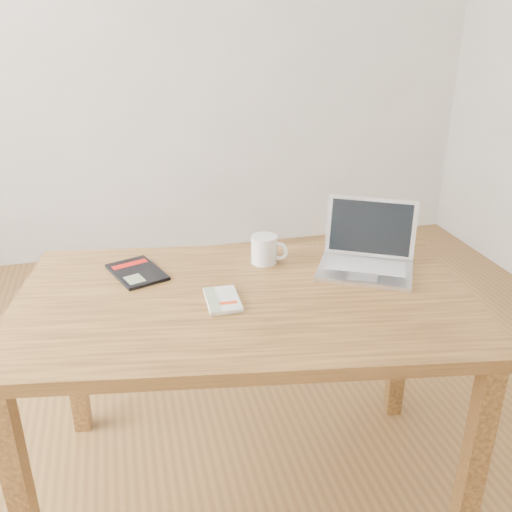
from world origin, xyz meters
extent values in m
plane|color=brown|center=(0.00, 0.00, 0.00)|extent=(4.00, 4.00, 0.00)
cube|color=silver|center=(0.00, 2.00, 1.35)|extent=(4.00, 0.04, 2.70)
cube|color=brown|center=(0.00, -0.16, 0.73)|extent=(1.49, 1.00, 0.04)
cube|color=brown|center=(-0.68, -0.39, 0.35)|extent=(0.07, 0.07, 0.71)
cube|color=brown|center=(0.57, -0.59, 0.35)|extent=(0.07, 0.07, 0.71)
cube|color=brown|center=(-0.57, 0.28, 0.35)|extent=(0.07, 0.07, 0.71)
cube|color=brown|center=(0.68, 0.07, 0.35)|extent=(0.07, 0.07, 0.71)
cube|color=silver|center=(-0.07, -0.18, 0.76)|extent=(0.10, 0.16, 0.01)
cube|color=white|center=(-0.07, -0.18, 0.76)|extent=(0.10, 0.16, 0.01)
cube|color=gray|center=(-0.11, -0.18, 0.76)|extent=(0.04, 0.15, 0.00)
cube|color=red|center=(-0.06, -0.22, 0.76)|extent=(0.05, 0.02, 0.00)
cube|color=black|center=(-0.31, 0.08, 0.76)|extent=(0.20, 0.25, 0.01)
cube|color=#B2130C|center=(-0.33, 0.13, 0.76)|extent=(0.12, 0.07, 0.00)
cube|color=gray|center=(-0.32, 0.01, 0.76)|extent=(0.07, 0.08, 0.00)
cube|color=silver|center=(0.42, -0.10, 0.76)|extent=(0.37, 0.33, 0.01)
cube|color=silver|center=(0.43, -0.08, 0.76)|extent=(0.28, 0.22, 0.00)
cube|color=#BCBCC1|center=(0.39, -0.15, 0.76)|extent=(0.10, 0.08, 0.00)
cube|color=silver|center=(0.48, 0.02, 0.86)|extent=(0.29, 0.20, 0.20)
cube|color=black|center=(0.48, 0.01, 0.86)|extent=(0.26, 0.17, 0.17)
cylinder|color=white|center=(0.12, 0.06, 0.80)|extent=(0.09, 0.09, 0.10)
cylinder|color=black|center=(0.12, 0.06, 0.84)|extent=(0.07, 0.07, 0.01)
torus|color=white|center=(0.16, 0.04, 0.80)|extent=(0.06, 0.04, 0.07)
camera|label=1|loc=(-0.34, -1.65, 1.56)|focal=40.00mm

